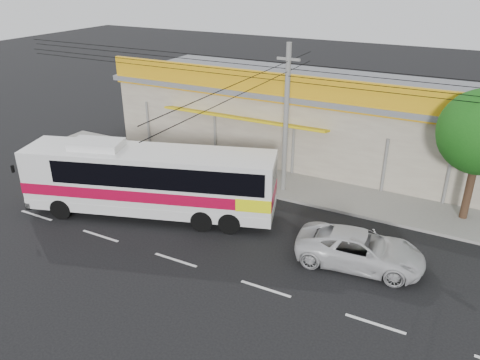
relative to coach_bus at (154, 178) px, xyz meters
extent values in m
plane|color=black|center=(3.00, -0.24, -1.91)|extent=(120.00, 120.00, 0.00)
cube|color=slate|center=(3.00, 5.76, -1.84)|extent=(30.00, 3.20, 0.15)
cube|color=gray|center=(3.00, 11.36, 0.19)|extent=(22.00, 8.00, 4.20)
cube|color=slate|center=(3.00, 11.36, 2.44)|extent=(22.60, 8.60, 0.30)
cube|color=gold|center=(3.00, 7.24, 2.99)|extent=(22.00, 0.24, 1.60)
cube|color=#B02709|center=(1.00, 7.21, 2.99)|extent=(9.00, 0.10, 1.20)
cube|color=#1C6D13|center=(9.50, 7.21, 2.99)|extent=(2.40, 0.10, 1.10)
cube|color=navy|center=(12.20, 7.21, 2.99)|extent=(2.20, 0.10, 1.10)
cube|color=#B02709|center=(-6.00, 7.21, 2.99)|extent=(3.00, 0.10, 1.10)
cube|color=gold|center=(1.00, 7.06, 1.09)|extent=(10.00, 1.20, 0.37)
cube|color=silver|center=(-0.17, -0.06, -0.08)|extent=(11.74, 5.86, 2.79)
cube|color=#A6072B|center=(-0.17, -0.06, -0.42)|extent=(11.79, 5.91, 0.53)
cube|color=#E0E50C|center=(4.59, 1.49, -0.42)|extent=(2.23, 2.82, 0.58)
cube|color=black|center=(0.47, 0.15, 0.54)|extent=(9.92, 5.31, 1.06)
cube|color=black|center=(-5.60, -1.82, 0.35)|extent=(0.80, 2.06, 1.45)
cube|color=silver|center=(-2.46, -0.80, 1.49)|extent=(2.62, 2.00, 0.35)
cylinder|color=black|center=(-3.69, -2.34, -1.41)|extent=(1.05, 0.60, 1.00)
cylinder|color=black|center=(-4.36, -0.27, -1.41)|extent=(1.05, 0.60, 1.00)
cylinder|color=black|center=(3.92, 0.13, -1.41)|extent=(1.05, 0.60, 1.00)
cylinder|color=black|center=(3.25, 2.20, -1.41)|extent=(1.05, 0.60, 1.00)
imported|color=maroon|center=(-6.00, 4.46, -1.23)|extent=(2.12, 1.10, 1.06)
imported|color=black|center=(-3.13, 4.46, -1.23)|extent=(1.80, 0.62, 1.06)
imported|color=silver|center=(9.60, 0.42, -1.22)|extent=(5.18, 2.83, 1.38)
cylinder|color=slate|center=(4.40, 5.09, 1.90)|extent=(0.25, 0.25, 7.63)
cube|color=slate|center=(4.40, 5.09, 4.96)|extent=(1.15, 0.11, 0.11)
cylinder|color=black|center=(13.00, 6.18, -0.34)|extent=(0.35, 0.35, 3.15)
camera|label=1|loc=(12.63, -15.55, 8.90)|focal=35.00mm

